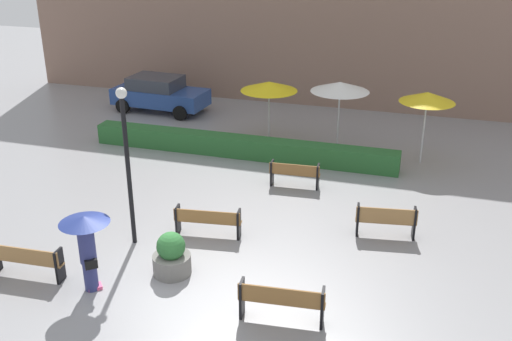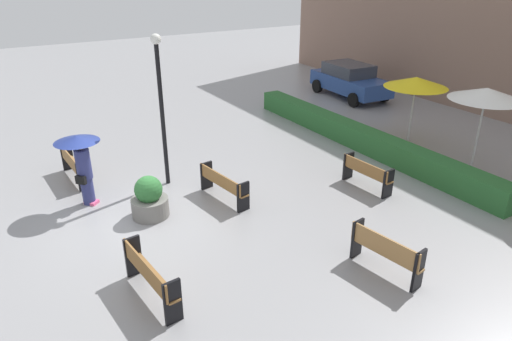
% 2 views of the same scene
% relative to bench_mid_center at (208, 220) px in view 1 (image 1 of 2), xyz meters
% --- Properties ---
extents(ground_plane, '(60.00, 60.00, 0.00)m').
position_rel_bench_mid_center_xyz_m(ground_plane, '(-0.09, -2.52, -0.48)').
color(ground_plane, gray).
extents(bench_mid_center, '(1.85, 0.61, 0.80)m').
position_rel_bench_mid_center_xyz_m(bench_mid_center, '(0.00, 0.00, 0.00)').
color(bench_mid_center, olive).
rests_on(bench_mid_center, ground).
extents(bench_far_right, '(1.65, 0.56, 0.90)m').
position_rel_bench_mid_center_xyz_m(bench_far_right, '(4.63, 1.34, 0.05)').
color(bench_far_right, '#9E7242').
rests_on(bench_far_right, ground).
extents(bench_near_right, '(1.88, 0.51, 0.90)m').
position_rel_bench_mid_center_xyz_m(bench_near_right, '(2.87, -3.06, 0.07)').
color(bench_near_right, olive).
rests_on(bench_near_right, ground).
extents(bench_back_row, '(1.63, 0.49, 0.81)m').
position_rel_bench_mid_center_xyz_m(bench_back_row, '(1.50, 3.83, 0.01)').
color(bench_back_row, olive).
rests_on(bench_back_row, ground).
extents(bench_near_left, '(1.88, 0.45, 0.85)m').
position_rel_bench_mid_center_xyz_m(bench_near_left, '(-3.42, -3.18, 0.03)').
color(bench_near_left, '#9E7242').
rests_on(bench_near_left, ground).
extents(pedestrian_with_umbrella, '(1.13, 1.13, 1.96)m').
position_rel_bench_mid_center_xyz_m(pedestrian_with_umbrella, '(-1.64, -3.22, 0.88)').
color(pedestrian_with_umbrella, navy).
rests_on(pedestrian_with_umbrella, ground).
extents(planter_pot, '(0.94, 0.94, 1.10)m').
position_rel_bench_mid_center_xyz_m(planter_pot, '(-0.16, -2.00, -0.01)').
color(planter_pot, slate).
rests_on(planter_pot, ground).
extents(lamp_post, '(0.28, 0.28, 4.26)m').
position_rel_bench_mid_center_xyz_m(lamp_post, '(-1.76, -0.91, 2.11)').
color(lamp_post, black).
rests_on(lamp_post, ground).
extents(patio_umbrella_yellow, '(2.17, 2.17, 2.34)m').
position_rel_bench_mid_center_xyz_m(patio_umbrella_yellow, '(-0.50, 7.82, 1.69)').
color(patio_umbrella_yellow, silver).
rests_on(patio_umbrella_yellow, ground).
extents(patio_umbrella_white, '(2.14, 2.14, 2.57)m').
position_rel_bench_mid_center_xyz_m(patio_umbrella_white, '(2.21, 7.65, 1.92)').
color(patio_umbrella_white, silver).
rests_on(patio_umbrella_white, ground).
extents(patio_umbrella_yellow_far, '(1.90, 1.90, 2.58)m').
position_rel_bench_mid_center_xyz_m(patio_umbrella_yellow_far, '(5.29, 7.16, 1.92)').
color(patio_umbrella_yellow_far, silver).
rests_on(patio_umbrella_yellow_far, ground).
extents(hedge_strip, '(11.33, 0.70, 0.73)m').
position_rel_bench_mid_center_xyz_m(hedge_strip, '(-1.00, 5.88, -0.11)').
color(hedge_strip, '#28602D').
rests_on(hedge_strip, ground).
extents(parked_car, '(4.31, 2.20, 1.57)m').
position_rel_bench_mid_center_xyz_m(parked_car, '(-6.23, 10.08, 0.34)').
color(parked_car, '#28478C').
rests_on(parked_car, ground).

